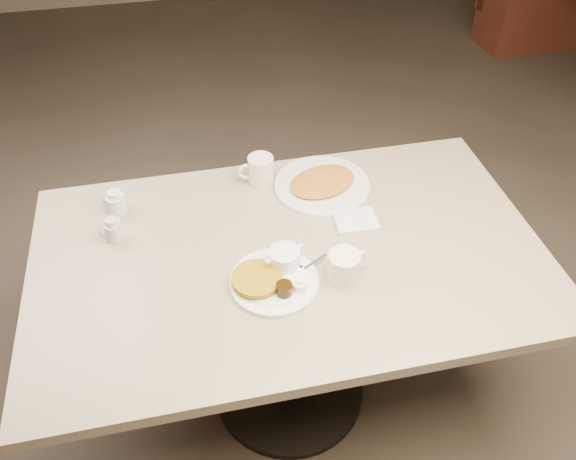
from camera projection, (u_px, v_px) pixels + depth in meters
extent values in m
cube|color=#4C3F33|center=(289.00, 391.00, 2.20)|extent=(7.00, 8.00, 0.02)
cube|color=tan|center=(289.00, 257.00, 1.70)|extent=(1.50, 0.90, 0.04)
cylinder|color=black|center=(289.00, 330.00, 1.94)|extent=(0.14, 0.14, 0.69)
cylinder|color=black|center=(289.00, 387.00, 2.18)|extent=(0.56, 0.56, 0.03)
cylinder|color=white|center=(274.00, 282.00, 1.59)|extent=(0.32, 0.32, 0.01)
cylinder|color=white|center=(274.00, 279.00, 1.58)|extent=(0.24, 0.24, 0.00)
cylinder|color=#A7800F|center=(257.00, 279.00, 1.57)|extent=(0.19, 0.19, 0.01)
cylinder|color=#A7800F|center=(257.00, 278.00, 1.56)|extent=(0.18, 0.18, 0.01)
cylinder|color=white|center=(284.00, 258.00, 1.60)|extent=(0.12, 0.12, 0.05)
cube|color=white|center=(269.00, 261.00, 1.57)|extent=(0.02, 0.02, 0.01)
cube|color=white|center=(300.00, 247.00, 1.61)|extent=(0.02, 0.02, 0.01)
ellipsoid|color=white|center=(280.00, 256.00, 1.59)|extent=(0.05, 0.05, 0.03)
ellipsoid|color=white|center=(289.00, 254.00, 1.60)|extent=(0.05, 0.05, 0.02)
cylinder|color=black|center=(284.00, 289.00, 1.53)|extent=(0.06, 0.06, 0.04)
cylinder|color=white|center=(300.00, 286.00, 1.55)|extent=(0.05, 0.05, 0.03)
ellipsoid|color=#FCFDB4|center=(300.00, 282.00, 1.54)|extent=(0.03, 0.03, 0.02)
cube|color=white|center=(314.00, 263.00, 1.63)|extent=(0.09, 0.06, 0.00)
ellipsoid|color=white|center=(298.00, 268.00, 1.61)|extent=(0.04, 0.03, 0.01)
cylinder|color=white|center=(344.00, 267.00, 1.58)|extent=(0.12, 0.12, 0.09)
cylinder|color=#2C261F|center=(345.00, 257.00, 1.55)|extent=(0.09, 0.09, 0.01)
torus|color=white|center=(358.00, 260.00, 1.60)|extent=(0.07, 0.03, 0.06)
cube|color=white|center=(356.00, 221.00, 1.77)|extent=(0.13, 0.11, 0.02)
cylinder|color=white|center=(261.00, 170.00, 1.89)|extent=(0.09, 0.09, 0.10)
torus|color=white|center=(247.00, 172.00, 1.88)|extent=(0.06, 0.02, 0.06)
cylinder|color=beige|center=(114.00, 232.00, 1.70)|extent=(0.06, 0.06, 0.06)
cylinder|color=beige|center=(111.00, 222.00, 1.67)|extent=(0.04, 0.04, 0.02)
cone|color=beige|center=(118.00, 222.00, 1.68)|extent=(0.02, 0.02, 0.02)
torus|color=beige|center=(105.00, 232.00, 1.69)|extent=(0.04, 0.01, 0.04)
cylinder|color=white|center=(117.00, 204.00, 1.79)|extent=(0.06, 0.06, 0.06)
cylinder|color=white|center=(114.00, 194.00, 1.77)|extent=(0.04, 0.04, 0.02)
cone|color=white|center=(121.00, 197.00, 1.76)|extent=(0.03, 0.03, 0.02)
torus|color=white|center=(108.00, 201.00, 1.80)|extent=(0.04, 0.03, 0.04)
cylinder|color=silver|center=(322.00, 186.00, 1.90)|extent=(0.41, 0.41, 0.01)
ellipsoid|color=#AE6C23|center=(322.00, 181.00, 1.89)|extent=(0.27, 0.23, 0.02)
cube|color=#5D281A|center=(551.00, 11.00, 4.27)|extent=(1.05, 0.43, 0.45)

